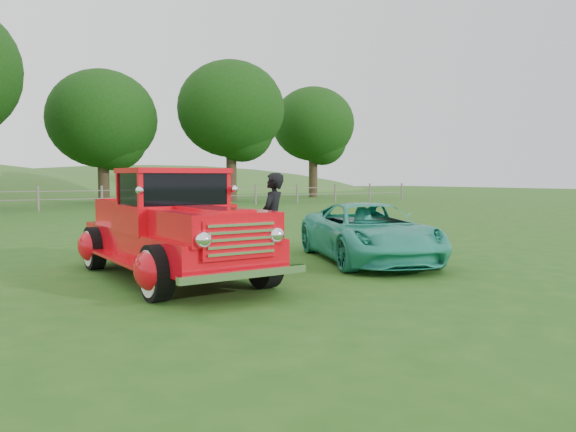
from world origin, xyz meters
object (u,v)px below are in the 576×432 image
tree_near_east (102,119)px  man (273,219)px  teal_sedan (369,232)px  tree_far_east (313,124)px  tree_mid_east (231,109)px  red_pickup (172,229)px

tree_near_east → man: bearing=-98.9°
teal_sedan → man: (-1.83, 0.60, 0.29)m
tree_far_east → teal_sedan: size_ratio=2.17×
tree_mid_east → red_pickup: 29.65m
tree_near_east → tree_mid_east: bearing=-14.0°
red_pickup → man: (2.06, 0.24, 0.06)m
tree_near_east → man: tree_near_east is taller
tree_far_east → red_pickup: (-23.32, -28.40, -5.06)m
tree_mid_east → tree_near_east: bearing=166.0°
tree_far_east → teal_sedan: bearing=-124.1°
tree_mid_east → teal_sedan: 28.35m
man → tree_far_east: bearing=-164.1°
teal_sedan → man: man is taller
tree_far_east → red_pickup: bearing=-129.4°
tree_near_east → tree_mid_east: (8.00, -2.00, 0.93)m
tree_near_east → teal_sedan: (-2.43, -27.75, -4.68)m
tree_near_east → tree_far_east: size_ratio=0.94×
tree_far_east → tree_near_east: bearing=-176.6°
tree_mid_east → teal_sedan: tree_mid_east is taller
tree_near_east → red_pickup: tree_near_east is taller
tree_mid_east → tree_far_east: tree_mid_east is taller
tree_near_east → tree_far_east: 17.04m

